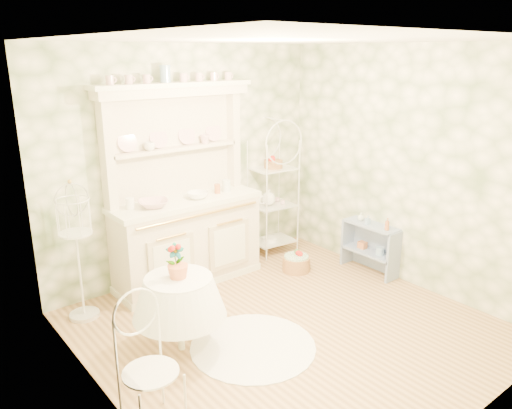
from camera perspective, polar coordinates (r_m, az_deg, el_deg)
floor at (r=5.07m, az=3.64°, el=-13.85°), size 3.60×3.60×0.00m
ceiling at (r=4.36m, az=4.34°, el=18.31°), size 3.60×3.60×0.00m
wall_left at (r=3.62m, az=-17.59°, el=-3.99°), size 3.60×3.60×0.00m
wall_right at (r=5.87m, az=17.05°, el=3.97°), size 3.60×3.60×0.00m
wall_back at (r=5.94m, az=-7.90°, el=4.71°), size 3.60×3.60×0.00m
wall_front at (r=3.50m, az=24.38°, el=-5.45°), size 3.60×3.60×0.00m
kitchen_dresser at (r=5.65m, az=-8.08°, el=1.94°), size 1.87×0.61×2.29m
bakers_rack at (r=6.57m, az=1.96°, el=1.76°), size 0.58×0.43×1.74m
side_shelf at (r=6.29m, az=12.89°, el=-5.07°), size 0.31×0.68×0.56m
round_table at (r=4.60m, az=-8.70°, el=-11.86°), size 0.92×0.92×0.79m
cafe_chair at (r=3.74m, az=-11.98°, el=-17.88°), size 0.46×0.46×0.96m
birdcage_stand at (r=5.23m, az=-19.75°, el=-4.82°), size 0.39×0.39×1.49m
floor_basket at (r=6.22m, az=4.62°, el=-6.47°), size 0.45×0.45×0.25m
lace_rug at (r=4.78m, az=-0.35°, el=-15.88°), size 1.33×1.33×0.01m
bowl_floral at (r=5.45m, az=-11.63°, el=-0.22°), size 0.41×0.41×0.08m
bowl_white at (r=5.69m, az=-6.69°, el=0.76°), size 0.26×0.26×0.08m
cup_left at (r=5.54m, az=-12.06°, el=6.35°), size 0.15×0.15×0.09m
cup_right at (r=5.88m, az=-5.86°, el=7.25°), size 0.14×0.14×0.10m
potted_geranium at (r=4.42m, az=-9.17°, el=-6.54°), size 0.19×0.15×0.30m
bottle_amber at (r=5.99m, az=14.76°, el=-2.25°), size 0.07×0.07×0.15m
bottle_blue at (r=6.14m, az=12.66°, el=-1.88°), size 0.06×0.06×0.11m
bottle_glass at (r=6.26m, az=11.89°, el=-1.52°), size 0.08×0.08×0.10m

